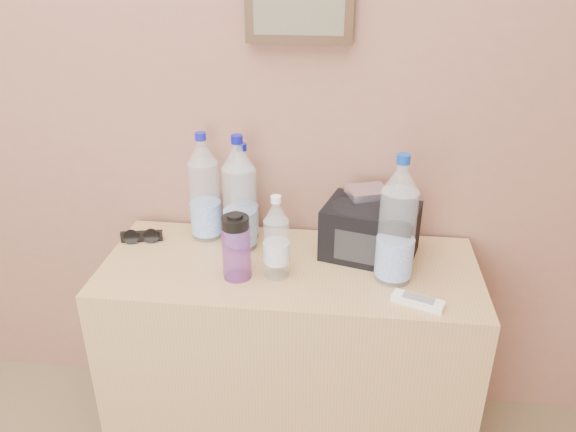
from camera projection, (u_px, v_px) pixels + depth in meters
The scene contains 11 objects.
dresser at pixel (290, 357), 1.79m from camera, with size 1.10×0.46×0.68m, color tan.
pet_large_a at pixel (244, 197), 1.74m from camera, with size 0.08×0.08×0.31m.
pet_large_b at pixel (204, 192), 1.73m from camera, with size 0.09×0.09×0.34m.
pet_large_c at pixel (239, 200), 1.67m from camera, with size 0.10×0.10×0.36m.
pet_large_d at pixel (397, 227), 1.50m from camera, with size 0.10×0.10×0.37m.
pet_small at pixel (276, 242), 1.54m from camera, with size 0.07×0.07×0.24m.
nalgene_bottle at pixel (236, 247), 1.54m from camera, with size 0.08×0.08×0.19m.
sunglasses at pixel (142, 236), 1.76m from camera, with size 0.13×0.05×0.03m, color black, non-canonical shape.
ac_remote at pixel (418, 301), 1.46m from camera, with size 0.13×0.04×0.02m, color silver.
toiletry_bag at pixel (371, 228), 1.65m from camera, with size 0.26×0.19×0.18m, color black, non-canonical shape.
foil_packet at pixel (367, 192), 1.63m from camera, with size 0.11×0.09×0.02m, color silver.
Camera 1 is at (0.61, 0.36, 1.53)m, focal length 35.00 mm.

